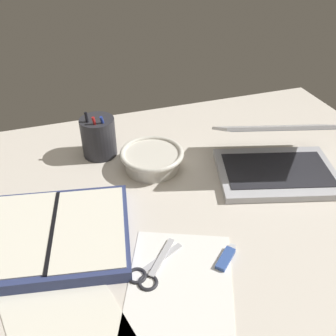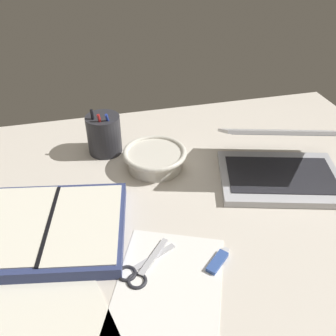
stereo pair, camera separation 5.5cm
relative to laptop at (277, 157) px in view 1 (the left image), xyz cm
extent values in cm
cube|color=beige|center=(-31.31, -5.48, -5.56)|extent=(140.00, 100.00, 2.00)
cube|color=#B7B7BC|center=(-0.52, -1.86, -3.66)|extent=(34.81, 28.68, 1.80)
cube|color=#232328|center=(-0.52, -1.86, -2.64)|extent=(29.72, 21.95, 0.24)
cube|color=#B7B7BC|center=(0.97, 3.51, 6.62)|extent=(34.21, 26.53, 10.95)
cube|color=silver|center=(0.86, 3.10, 6.39)|extent=(31.32, 23.86, 9.50)
cylinder|color=silver|center=(-30.22, 11.68, -2.30)|extent=(14.36, 14.36, 4.52)
torus|color=silver|center=(-30.22, 11.68, -0.04)|extent=(16.90, 16.90, 1.35)
cylinder|color=#28282D|center=(-42.24, 22.64, 0.94)|extent=(9.40, 9.40, 11.00)
cylinder|color=black|center=(-44.57, 21.52, 2.82)|extent=(1.41, 2.06, 12.79)
cylinder|color=#233899|center=(-40.31, 20.92, 2.53)|extent=(2.82, 3.09, 12.07)
cylinder|color=#B21E1E|center=(-42.46, 20.06, 2.49)|extent=(2.55, 0.95, 12.09)
cube|color=navy|center=(-57.10, -7.17, -3.13)|extent=(35.47, 31.30, 2.86)
cube|color=silver|center=(-64.50, -5.83, -1.55)|extent=(18.50, 26.12, 0.30)
cube|color=silver|center=(-49.70, -8.52, -1.55)|extent=(18.50, 26.12, 0.30)
cube|color=black|center=(-57.10, -7.17, -1.40)|extent=(5.07, 23.67, 0.30)
cube|color=#B7B7BC|center=(-37.13, -19.14, -3.96)|extent=(7.68, 8.56, 0.30)
cube|color=#B7B7BC|center=(-37.13, -19.14, -4.26)|extent=(9.85, 5.43, 0.30)
torus|color=#232328|center=(-41.36, -23.99, -4.26)|extent=(3.90, 3.90, 0.70)
torus|color=#232328|center=(-42.97, -21.86, -4.26)|extent=(3.90, 3.90, 0.70)
cube|color=white|center=(-36.04, -26.78, -4.48)|extent=(28.46, 32.63, 0.16)
cube|color=silver|center=(-57.38, -25.38, -4.48)|extent=(23.88, 29.47, 0.16)
cube|color=#33519E|center=(-25.23, -23.50, -4.06)|extent=(5.78, 5.52, 1.00)
cube|color=silver|center=(-22.57, -21.08, -4.06)|extent=(1.70, 1.70, 0.60)
camera|label=1|loc=(-51.55, -67.19, 54.06)|focal=40.00mm
camera|label=2|loc=(-46.29, -68.69, 54.06)|focal=40.00mm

